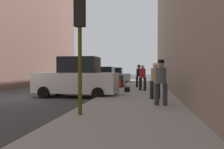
# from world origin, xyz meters

# --- Properties ---
(ground_plane) EXTENTS (120.00, 120.00, 0.00)m
(ground_plane) POSITION_xyz_m (0.00, 0.00, 0.00)
(ground_plane) COLOR #38383A
(sidewalk) EXTENTS (4.00, 40.00, 0.15)m
(sidewalk) POSITION_xyz_m (6.00, 0.00, 0.07)
(sidewalk) COLOR gray
(sidewalk) RESTS_ON ground_plane
(parked_white_van) EXTENTS (4.65, 2.17, 2.25)m
(parked_white_van) POSITION_xyz_m (2.65, 1.00, 1.03)
(parked_white_van) COLOR silver
(parked_white_van) RESTS_ON ground_plane
(parked_dark_green_sedan) EXTENTS (4.23, 2.11, 1.79)m
(parked_dark_green_sedan) POSITION_xyz_m (2.65, 7.33, 0.85)
(parked_dark_green_sedan) COLOR #193828
(parked_dark_green_sedan) RESTS_ON ground_plane
(parked_silver_sedan) EXTENTS (4.22, 2.10, 1.79)m
(parked_silver_sedan) POSITION_xyz_m (2.65, 14.03, 0.85)
(parked_silver_sedan) COLOR #B7BABF
(parked_silver_sedan) RESTS_ON ground_plane
(fire_hydrant) EXTENTS (0.42, 0.22, 0.70)m
(fire_hydrant) POSITION_xyz_m (4.45, 6.12, 0.50)
(fire_hydrant) COLOR red
(fire_hydrant) RESTS_ON sidewalk
(traffic_light) EXTENTS (0.32, 0.32, 3.60)m
(traffic_light) POSITION_xyz_m (4.50, -4.35, 2.76)
(traffic_light) COLOR #514C0F
(traffic_light) RESTS_ON sidewalk
(pedestrian_with_fedora) EXTENTS (0.53, 0.50, 1.78)m
(pedestrian_with_fedora) POSITION_xyz_m (5.92, 6.54, 1.14)
(pedestrian_with_fedora) COLOR black
(pedestrian_with_fedora) RESTS_ON sidewalk
(pedestrian_in_red_jacket) EXTENTS (0.53, 0.48, 1.71)m
(pedestrian_in_red_jacket) POSITION_xyz_m (6.25, 3.90, 1.10)
(pedestrian_in_red_jacket) COLOR black
(pedestrian_in_red_jacket) RESTS_ON sidewalk
(pedestrian_with_beanie) EXTENTS (0.51, 0.42, 1.78)m
(pedestrian_with_beanie) POSITION_xyz_m (7.08, -2.12, 1.14)
(pedestrian_with_beanie) COLOR #333338
(pedestrian_with_beanie) RESTS_ON sidewalk
(pedestrian_in_tan_coat) EXTENTS (0.53, 0.49, 1.71)m
(pedestrian_in_tan_coat) POSITION_xyz_m (6.92, -0.25, 1.10)
(pedestrian_in_tan_coat) COLOR black
(pedestrian_in_tan_coat) RESTS_ON sidewalk
(duffel_bag) EXTENTS (0.32, 0.44, 0.28)m
(duffel_bag) POSITION_xyz_m (5.31, 2.96, 0.29)
(duffel_bag) COLOR black
(duffel_bag) RESTS_ON sidewalk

